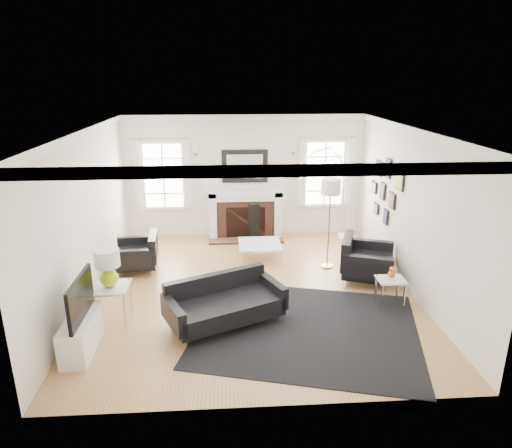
{
  "coord_description": "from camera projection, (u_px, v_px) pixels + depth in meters",
  "views": [
    {
      "loc": [
        -0.42,
        -7.31,
        3.62
      ],
      "look_at": [
        0.08,
        0.3,
        1.13
      ],
      "focal_mm": 32.0,
      "sensor_mm": 36.0,
      "label": 1
    }
  ],
  "objects": [
    {
      "name": "side_table_left",
      "position": [
        111.0,
        293.0,
        6.86
      ],
      "size": [
        0.55,
        0.55,
        0.61
      ],
      "color": "silver",
      "rests_on": "floor"
    },
    {
      "name": "ceiling",
      "position": [
        252.0,
        130.0,
        7.21
      ],
      "size": [
        5.5,
        6.0,
        0.02
      ],
      "primitive_type": "cube",
      "color": "white",
      "rests_on": "back_wall"
    },
    {
      "name": "area_rug",
      "position": [
        307.0,
        328.0,
        6.84
      ],
      "size": [
        3.81,
        3.43,
        0.01
      ],
      "primitive_type": "cube",
      "rotation": [
        0.0,
        0.0,
        -0.26
      ],
      "color": "black",
      "rests_on": "floor"
    },
    {
      "name": "crown_molding",
      "position": [
        252.0,
        134.0,
        7.23
      ],
      "size": [
        5.5,
        6.0,
        0.12
      ],
      "primitive_type": "cube",
      "color": "white",
      "rests_on": "back_wall"
    },
    {
      "name": "window_left",
      "position": [
        163.0,
        176.0,
        10.31
      ],
      "size": [
        1.24,
        0.15,
        1.62
      ],
      "color": "white",
      "rests_on": "back_wall"
    },
    {
      "name": "fireplace",
      "position": [
        245.0,
        215.0,
        10.56
      ],
      "size": [
        1.7,
        0.69,
        1.11
      ],
      "color": "white",
      "rests_on": "floor"
    },
    {
      "name": "sofa",
      "position": [
        224.0,
        303.0,
        6.95
      ],
      "size": [
        1.94,
        1.47,
        0.58
      ],
      "color": "black",
      "rests_on": "floor"
    },
    {
      "name": "stick_floor_lamp",
      "position": [
        331.0,
        191.0,
        8.57
      ],
      "size": [
        0.36,
        0.36,
        1.78
      ],
      "color": "#BC7A41",
      "rests_on": "floor"
    },
    {
      "name": "armchair_right",
      "position": [
        364.0,
        261.0,
        8.35
      ],
      "size": [
        1.16,
        1.24,
        0.68
      ],
      "color": "black",
      "rests_on": "floor"
    },
    {
      "name": "mantel_mirror",
      "position": [
        245.0,
        166.0,
        10.37
      ],
      "size": [
        1.05,
        0.07,
        0.75
      ],
      "color": "black",
      "rests_on": "back_wall"
    },
    {
      "name": "speaker_tower",
      "position": [
        254.0,
        224.0,
        10.15
      ],
      "size": [
        0.24,
        0.24,
        0.94
      ],
      "primitive_type": "cube",
      "rotation": [
        0.0,
        0.0,
        0.37
      ],
      "color": "black",
      "rests_on": "floor"
    },
    {
      "name": "back_wall",
      "position": [
        245.0,
        177.0,
        10.49
      ],
      "size": [
        5.5,
        0.04,
        2.8
      ],
      "primitive_type": "cube",
      "color": "white",
      "rests_on": "floor"
    },
    {
      "name": "arc_floor_lamp",
      "position": [
        322.0,
        197.0,
        9.3
      ],
      "size": [
        1.65,
        1.53,
        2.34
      ],
      "color": "silver",
      "rests_on": "floor"
    },
    {
      "name": "right_wall",
      "position": [
        412.0,
        211.0,
        7.82
      ],
      "size": [
        0.04,
        6.0,
        2.8
      ],
      "primitive_type": "cube",
      "color": "white",
      "rests_on": "floor"
    },
    {
      "name": "orange_vase",
      "position": [
        392.0,
        273.0,
        7.33
      ],
      "size": [
        0.12,
        0.12,
        0.19
      ],
      "color": "#C54B19",
      "rests_on": "nesting_table"
    },
    {
      "name": "coffee_table",
      "position": [
        260.0,
        245.0,
        9.25
      ],
      "size": [
        0.85,
        0.85,
        0.38
      ],
      "color": "silver",
      "rests_on": "floor"
    },
    {
      "name": "floor",
      "position": [
        253.0,
        290.0,
        8.08
      ],
      "size": [
        6.0,
        6.0,
        0.0
      ],
      "primitive_type": "plane",
      "color": "#9C7741",
      "rests_on": "ground"
    },
    {
      "name": "armchair_left",
      "position": [
        139.0,
        254.0,
        8.81
      ],
      "size": [
        0.86,
        0.94,
        0.59
      ],
      "color": "black",
      "rests_on": "floor"
    },
    {
      "name": "gourd_lamp",
      "position": [
        108.0,
        266.0,
        6.72
      ],
      "size": [
        0.37,
        0.37,
        0.59
      ],
      "color": "#AFD21A",
      "rests_on": "side_table_left"
    },
    {
      "name": "window_right",
      "position": [
        325.0,
        173.0,
        10.54
      ],
      "size": [
        1.24,
        0.15,
        1.62
      ],
      "color": "white",
      "rests_on": "back_wall"
    },
    {
      "name": "left_wall",
      "position": [
        85.0,
        218.0,
        7.48
      ],
      "size": [
        0.04,
        6.0,
        2.8
      ],
      "primitive_type": "cube",
      "color": "white",
      "rests_on": "floor"
    },
    {
      "name": "nesting_table",
      "position": [
        390.0,
        285.0,
        7.39
      ],
      "size": [
        0.45,
        0.37,
        0.49
      ],
      "color": "silver",
      "rests_on": "floor"
    },
    {
      "name": "gallery_wall",
      "position": [
        386.0,
        186.0,
        9.01
      ],
      "size": [
        0.04,
        1.73,
        1.29
      ],
      "color": "black",
      "rests_on": "right_wall"
    },
    {
      "name": "tv_unit",
      "position": [
        81.0,
        329.0,
        6.22
      ],
      "size": [
        0.35,
        1.0,
        1.09
      ],
      "color": "white",
      "rests_on": "floor"
    },
    {
      "name": "front_wall",
      "position": [
        269.0,
        297.0,
        4.8
      ],
      "size": [
        5.5,
        0.04,
        2.8
      ],
      "primitive_type": "cube",
      "color": "white",
      "rests_on": "floor"
    }
  ]
}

